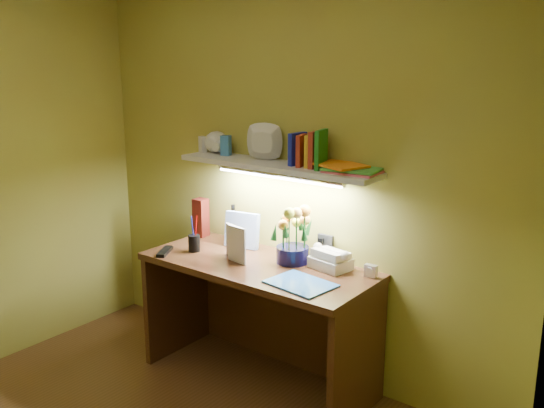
# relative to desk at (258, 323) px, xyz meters

# --- Properties ---
(desk) EXTENTS (1.40, 0.60, 0.75)m
(desk) POSITION_rel_desk_xyz_m (0.00, 0.00, 0.00)
(desk) COLOR #351A0E
(desk) RESTS_ON ground
(flower_bouquet) EXTENTS (0.21, 0.21, 0.33)m
(flower_bouquet) POSITION_rel_desk_xyz_m (0.15, 0.14, 0.54)
(flower_bouquet) COLOR #0C0B33
(flower_bouquet) RESTS_ON desk
(telephone) EXTENTS (0.24, 0.20, 0.13)m
(telephone) POSITION_rel_desk_xyz_m (0.38, 0.18, 0.44)
(telephone) COLOR #F2E5CA
(telephone) RESTS_ON desk
(desk_clock) EXTENTS (0.07, 0.04, 0.07)m
(desk_clock) POSITION_rel_desk_xyz_m (0.63, 0.20, 0.41)
(desk_clock) COLOR #BDBCC1
(desk_clock) RESTS_ON desk
(whisky_bottle) EXTENTS (0.07, 0.07, 0.25)m
(whisky_bottle) POSITION_rel_desk_xyz_m (-0.39, 0.23, 0.50)
(whisky_bottle) COLOR #9E450C
(whisky_bottle) RESTS_ON desk
(whisky_box) EXTENTS (0.09, 0.09, 0.25)m
(whisky_box) POSITION_rel_desk_xyz_m (-0.64, 0.20, 0.50)
(whisky_box) COLOR #5A1710
(whisky_box) RESTS_ON desk
(pen_cup) EXTENTS (0.08, 0.08, 0.17)m
(pen_cup) POSITION_rel_desk_xyz_m (-0.45, -0.06, 0.46)
(pen_cup) COLOR black
(pen_cup) RESTS_ON desk
(art_card) EXTENTS (0.23, 0.09, 0.22)m
(art_card) POSITION_rel_desk_xyz_m (-0.27, 0.18, 0.49)
(art_card) COLOR white
(art_card) RESTS_ON desk
(tv_remote) EXTENTS (0.13, 0.18, 0.02)m
(tv_remote) POSITION_rel_desk_xyz_m (-0.57, -0.20, 0.39)
(tv_remote) COLOR black
(tv_remote) RESTS_ON desk
(blue_folder) EXTENTS (0.37, 0.29, 0.01)m
(blue_folder) POSITION_rel_desk_xyz_m (0.39, -0.12, 0.38)
(blue_folder) COLOR #397CCD
(blue_folder) RESTS_ON desk
(desk_book_a) EXTENTS (0.15, 0.05, 0.20)m
(desk_book_a) POSITION_rel_desk_xyz_m (-0.26, 0.02, 0.47)
(desk_book_a) COLOR beige
(desk_book_a) RESTS_ON desk
(desk_book_b) EXTENTS (0.16, 0.05, 0.22)m
(desk_book_b) POSITION_rel_desk_xyz_m (-0.19, -0.04, 0.48)
(desk_book_b) COLOR silver
(desk_book_b) RESTS_ON desk
(wall_shelf) EXTENTS (1.30, 0.30, 0.25)m
(wall_shelf) POSITION_rel_desk_xyz_m (-0.02, 0.18, 0.96)
(wall_shelf) COLOR silver
(wall_shelf) RESTS_ON ground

